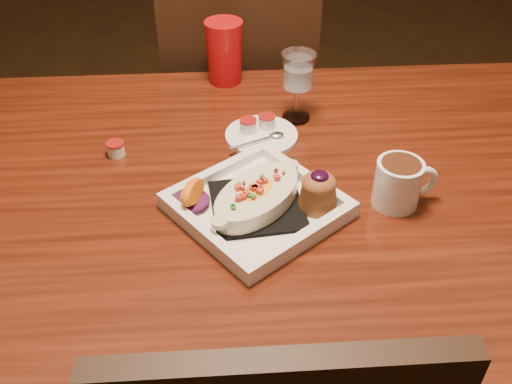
{
  "coord_description": "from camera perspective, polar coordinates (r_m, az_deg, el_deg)",
  "views": [
    {
      "loc": [
        -0.05,
        -0.83,
        1.4
      ],
      "look_at": [
        0.0,
        -0.05,
        0.77
      ],
      "focal_mm": 40.0,
      "sensor_mm": 36.0,
      "label": 1
    }
  ],
  "objects": [
    {
      "name": "table",
      "position": [
        1.12,
        -0.41,
        -2.93
      ],
      "size": [
        1.5,
        0.9,
        0.75
      ],
      "color": "maroon",
      "rests_on": "floor"
    },
    {
      "name": "chair_far",
      "position": [
        1.71,
        -1.66,
        7.46
      ],
      "size": [
        0.42,
        0.42,
        0.93
      ],
      "rotation": [
        0.0,
        0.0,
        3.14
      ],
      "color": "black",
      "rests_on": "floor"
    },
    {
      "name": "creamer_loose",
      "position": [
        1.15,
        -13.85,
        4.24
      ],
      "size": [
        0.04,
        0.04,
        0.03
      ],
      "color": "white",
      "rests_on": "table"
    },
    {
      "name": "coffee_mug",
      "position": [
        1.01,
        14.17,
        1.02
      ],
      "size": [
        0.11,
        0.08,
        0.09
      ],
      "rotation": [
        0.0,
        0.0,
        0.1
      ],
      "color": "white",
      "rests_on": "table"
    },
    {
      "name": "goblet",
      "position": [
        1.2,
        4.23,
        11.63
      ],
      "size": [
        0.07,
        0.07,
        0.15
      ],
      "color": "silver",
      "rests_on": "table"
    },
    {
      "name": "saucer",
      "position": [
        1.17,
        0.41,
        5.86
      ],
      "size": [
        0.15,
        0.15,
        0.1
      ],
      "color": "white",
      "rests_on": "table"
    },
    {
      "name": "red_tumbler",
      "position": [
        1.36,
        -3.17,
        13.77
      ],
      "size": [
        0.09,
        0.09,
        0.15
      ],
      "primitive_type": "cone",
      "color": "red",
      "rests_on": "table"
    },
    {
      "name": "plate",
      "position": [
        0.98,
        0.76,
        -0.82
      ],
      "size": [
        0.35,
        0.35,
        0.08
      ],
      "rotation": [
        0.0,
        0.0,
        0.65
      ],
      "color": "white",
      "rests_on": "table"
    }
  ]
}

